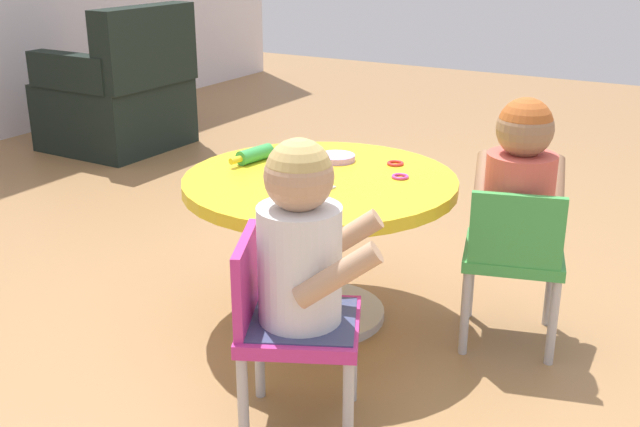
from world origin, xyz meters
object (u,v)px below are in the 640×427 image
at_px(seated_child_right, 520,182).
at_px(craft_table, 320,212).
at_px(armchair_dark, 120,97).
at_px(rolling_pin, 255,154).
at_px(child_chair_left, 287,323).
at_px(seated_child_left, 302,241).
at_px(craft_scissors, 318,194).
at_px(child_chair_right, 513,255).

bearing_deg(seated_child_right, craft_table, 106.72).
relative_size(armchair_dark, rolling_pin, 3.69).
xyz_separation_m(child_chair_left, seated_child_left, (0.02, -0.04, 0.23)).
height_order(seated_child_left, armchair_dark, armchair_dark).
distance_m(seated_child_right, craft_scissors, 0.61).
bearing_deg(craft_table, rolling_pin, 81.47).
bearing_deg(armchair_dark, rolling_pin, -124.21).
bearing_deg(seated_child_left, child_chair_left, 115.53).
distance_m(child_chair_right, craft_scissors, 0.63).
relative_size(child_chair_right, craft_scissors, 3.95).
distance_m(child_chair_right, seated_child_right, 0.23).
bearing_deg(rolling_pin, child_chair_right, -83.68).
bearing_deg(seated_child_right, armchair_dark, 67.59).
bearing_deg(craft_scissors, rolling_pin, 61.08).
bearing_deg(craft_table, child_chair_right, -76.95).
distance_m(child_chair_left, seated_child_right, 0.87).
bearing_deg(child_chair_right, armchair_dark, 66.99).
height_order(craft_table, seated_child_left, seated_child_left).
xyz_separation_m(child_chair_right, armchair_dark, (1.17, 2.75, 0.00)).
distance_m(seated_child_left, armchair_dark, 3.07).
distance_m(seated_child_right, armchair_dark, 2.98).
xyz_separation_m(child_chair_right, craft_scissors, (-0.30, 0.52, 0.20)).
xyz_separation_m(child_chair_right, seated_child_right, (0.04, 0.01, 0.23)).
bearing_deg(craft_table, craft_scissors, -151.83).
bearing_deg(seated_child_right, child_chair_right, -163.75).
xyz_separation_m(craft_table, seated_child_right, (0.18, -0.60, 0.15)).
xyz_separation_m(craft_table, child_chair_left, (-0.58, -0.24, -0.08)).
height_order(craft_table, child_chair_left, child_chair_left).
relative_size(rolling_pin, craft_scissors, 1.70).
height_order(child_chair_left, child_chair_right, same).
bearing_deg(rolling_pin, seated_child_right, -81.14).
height_order(craft_table, rolling_pin, rolling_pin).
distance_m(child_chair_left, seated_child_left, 0.23).
height_order(child_chair_left, rolling_pin, rolling_pin).
bearing_deg(craft_table, seated_child_right, -73.28).
relative_size(child_chair_left, seated_child_right, 1.05).
xyz_separation_m(seated_child_left, craft_scissors, (0.40, 0.19, -0.03)).
distance_m(rolling_pin, craft_scissors, 0.42).
distance_m(craft_table, craft_scissors, 0.22).
bearing_deg(seated_child_right, child_chair_left, 154.58).
height_order(seated_child_right, rolling_pin, seated_child_right).
height_order(armchair_dark, rolling_pin, armchair_dark).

